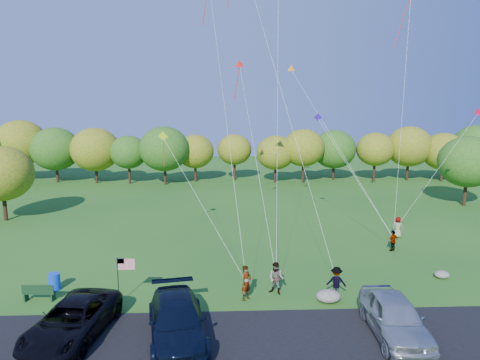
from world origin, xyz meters
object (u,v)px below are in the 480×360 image
at_px(minivan_silver, 395,317).
at_px(flyer_a, 246,283).
at_px(flyer_c, 336,282).
at_px(flyer_d, 393,241).
at_px(flyer_e, 398,227).
at_px(minivan_dark, 72,320).
at_px(trash_barrel, 54,282).
at_px(flyer_b, 276,278).
at_px(minivan_navy, 177,321).
at_px(park_bench, 38,293).

relative_size(minivan_silver, flyer_a, 2.81).
distance_m(flyer_c, flyer_d, 9.67).
bearing_deg(flyer_e, minivan_dark, 65.62).
xyz_separation_m(minivan_dark, trash_barrel, (-2.87, 5.40, -0.39)).
xyz_separation_m(flyer_b, flyer_c, (3.27, -0.53, -0.05)).
height_order(flyer_e, trash_barrel, flyer_e).
xyz_separation_m(minivan_navy, flyer_c, (8.35, 4.13, -0.07)).
xyz_separation_m(minivan_dark, flyer_c, (13.10, 3.79, -0.01)).
distance_m(minivan_navy, trash_barrel, 9.55).
height_order(flyer_d, trash_barrel, flyer_d).
bearing_deg(trash_barrel, flyer_d, 14.69).
bearing_deg(minivan_dark, flyer_d, 39.09).
xyz_separation_m(flyer_a, flyer_c, (5.00, 0.11, -0.10)).
bearing_deg(flyer_c, minivan_navy, 39.56).
bearing_deg(trash_barrel, flyer_e, 20.78).
relative_size(flyer_c, trash_barrel, 1.76).
distance_m(minivan_navy, flyer_a, 5.23).
distance_m(minivan_navy, minivan_silver, 9.88).
relative_size(minivan_dark, flyer_d, 3.83).
relative_size(minivan_dark, flyer_a, 3.06).
xyz_separation_m(flyer_b, park_bench, (-12.97, -0.41, -0.40)).
xyz_separation_m(flyer_a, trash_barrel, (-10.96, 1.72, -0.47)).
bearing_deg(flyer_e, park_bench, 54.66).
bearing_deg(minivan_silver, flyer_e, 68.99).
height_order(minivan_dark, flyer_d, minivan_dark).
bearing_deg(minivan_silver, park_bench, 168.20).
height_order(minivan_navy, flyer_a, flyer_a).
height_order(flyer_b, trash_barrel, flyer_b).
height_order(minivan_dark, flyer_e, minivan_dark).
distance_m(flyer_a, flyer_e, 16.79).
height_order(flyer_b, flyer_d, flyer_b).
xyz_separation_m(minivan_silver, trash_barrel, (-17.50, 5.87, -0.49)).
relative_size(minivan_silver, trash_barrel, 5.52).
distance_m(minivan_navy, flyer_d, 18.57).
height_order(flyer_e, park_bench, flyer_e).
bearing_deg(flyer_a, trash_barrel, 121.62).
height_order(minivan_silver, flyer_a, flyer_a).
xyz_separation_m(flyer_d, flyer_e, (1.68, 3.24, 0.08)).
height_order(flyer_c, trash_barrel, flyer_c).
bearing_deg(park_bench, minivan_dark, -48.05).
bearing_deg(minivan_silver, flyer_d, 70.27).
bearing_deg(flyer_a, park_bench, 129.37).
xyz_separation_m(minivan_silver, park_bench, (-17.78, 4.38, -0.47)).
bearing_deg(flyer_d, flyer_c, 21.72).
bearing_deg(minivan_navy, trash_barrel, 132.98).
xyz_separation_m(minivan_dark, flyer_d, (19.29, 11.21, -0.11)).
distance_m(minivan_silver, trash_barrel, 18.46).
distance_m(flyer_a, flyer_d, 13.49).
relative_size(minivan_navy, flyer_d, 3.93).
bearing_deg(minivan_dark, flyer_b, 32.68).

